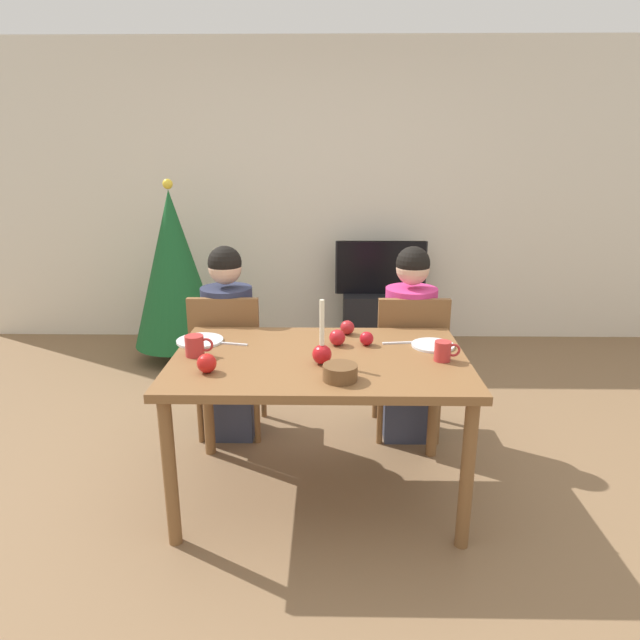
# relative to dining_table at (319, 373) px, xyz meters

# --- Properties ---
(ground_plane) EXTENTS (7.68, 7.68, 0.00)m
(ground_plane) POSITION_rel_dining_table_xyz_m (0.00, 0.00, -0.67)
(ground_plane) COLOR brown
(back_wall) EXTENTS (6.40, 0.10, 2.60)m
(back_wall) POSITION_rel_dining_table_xyz_m (0.00, 2.60, 0.63)
(back_wall) COLOR beige
(back_wall) RESTS_ON ground
(dining_table) EXTENTS (1.40, 0.90, 0.75)m
(dining_table) POSITION_rel_dining_table_xyz_m (0.00, 0.00, 0.00)
(dining_table) COLOR brown
(dining_table) RESTS_ON ground
(chair_left) EXTENTS (0.40, 0.40, 0.90)m
(chair_left) POSITION_rel_dining_table_xyz_m (-0.55, 0.61, -0.15)
(chair_left) COLOR brown
(chair_left) RESTS_ON ground
(chair_right) EXTENTS (0.40, 0.40, 0.90)m
(chair_right) POSITION_rel_dining_table_xyz_m (0.52, 0.61, -0.15)
(chair_right) COLOR brown
(chair_right) RESTS_ON ground
(person_left_child) EXTENTS (0.30, 0.30, 1.17)m
(person_left_child) POSITION_rel_dining_table_xyz_m (-0.55, 0.64, -0.10)
(person_left_child) COLOR #33384C
(person_left_child) RESTS_ON ground
(person_right_child) EXTENTS (0.30, 0.30, 1.17)m
(person_right_child) POSITION_rel_dining_table_xyz_m (0.52, 0.64, -0.10)
(person_right_child) COLOR #33384C
(person_right_child) RESTS_ON ground
(tv_stand) EXTENTS (0.64, 0.40, 0.48)m
(tv_stand) POSITION_rel_dining_table_xyz_m (0.50, 2.30, -0.43)
(tv_stand) COLOR black
(tv_stand) RESTS_ON ground
(tv) EXTENTS (0.79, 0.05, 0.46)m
(tv) POSITION_rel_dining_table_xyz_m (0.50, 2.30, 0.04)
(tv) COLOR black
(tv) RESTS_ON tv_stand
(christmas_tree) EXTENTS (0.71, 0.71, 1.48)m
(christmas_tree) POSITION_rel_dining_table_xyz_m (-1.21, 1.93, 0.10)
(christmas_tree) COLOR brown
(christmas_tree) RESTS_ON ground
(candle_centerpiece) EXTENTS (0.09, 0.09, 0.30)m
(candle_centerpiece) POSITION_rel_dining_table_xyz_m (0.01, -0.09, 0.15)
(candle_centerpiece) COLOR red
(candle_centerpiece) RESTS_ON dining_table
(plate_left) EXTENTS (0.24, 0.24, 0.01)m
(plate_left) POSITION_rel_dining_table_xyz_m (-0.62, 0.20, 0.09)
(plate_left) COLOR silver
(plate_left) RESTS_ON dining_table
(plate_right) EXTENTS (0.21, 0.21, 0.01)m
(plate_right) POSITION_rel_dining_table_xyz_m (0.57, 0.15, 0.09)
(plate_right) COLOR silver
(plate_right) RESTS_ON dining_table
(mug_left) EXTENTS (0.14, 0.09, 0.10)m
(mug_left) POSITION_rel_dining_table_xyz_m (-0.59, -0.00, 0.13)
(mug_left) COLOR #B72D2D
(mug_left) RESTS_ON dining_table
(mug_right) EXTENTS (0.12, 0.08, 0.09)m
(mug_right) POSITION_rel_dining_table_xyz_m (0.58, -0.05, 0.13)
(mug_right) COLOR #B72D2D
(mug_right) RESTS_ON dining_table
(fork_left) EXTENTS (0.18, 0.05, 0.01)m
(fork_left) POSITION_rel_dining_table_xyz_m (-0.45, 0.16, 0.09)
(fork_left) COLOR silver
(fork_left) RESTS_ON dining_table
(fork_right) EXTENTS (0.18, 0.04, 0.01)m
(fork_right) POSITION_rel_dining_table_xyz_m (0.41, 0.19, 0.09)
(fork_right) COLOR silver
(fork_right) RESTS_ON dining_table
(bowl_walnuts) EXTENTS (0.15, 0.15, 0.07)m
(bowl_walnuts) POSITION_rel_dining_table_xyz_m (0.09, -0.28, 0.12)
(bowl_walnuts) COLOR brown
(bowl_walnuts) RESTS_ON dining_table
(apple_near_candle) EXTENTS (0.08, 0.08, 0.08)m
(apple_near_candle) POSITION_rel_dining_table_xyz_m (0.14, 0.34, 0.12)
(apple_near_candle) COLOR #AC1E23
(apple_near_candle) RESTS_ON dining_table
(apple_by_left_plate) EXTENTS (0.07, 0.07, 0.07)m
(apple_by_left_plate) POSITION_rel_dining_table_xyz_m (0.23, 0.16, 0.12)
(apple_by_left_plate) COLOR #B4131D
(apple_by_left_plate) RESTS_ON dining_table
(apple_by_right_mug) EXTENTS (0.09, 0.09, 0.09)m
(apple_by_right_mug) POSITION_rel_dining_table_xyz_m (-0.49, -0.21, 0.13)
(apple_by_right_mug) COLOR red
(apple_by_right_mug) RESTS_ON dining_table
(apple_far_edge) EXTENTS (0.08, 0.08, 0.08)m
(apple_far_edge) POSITION_rel_dining_table_xyz_m (0.09, 0.16, 0.12)
(apple_far_edge) COLOR #B41921
(apple_far_edge) RESTS_ON dining_table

